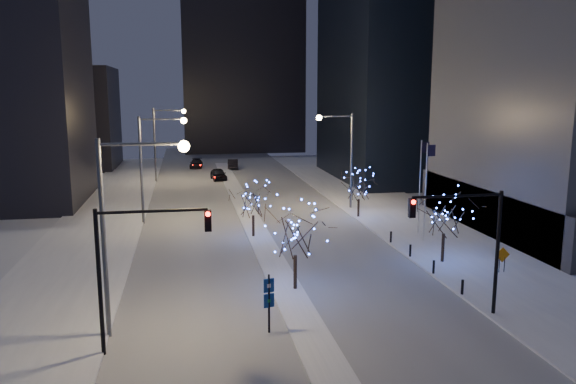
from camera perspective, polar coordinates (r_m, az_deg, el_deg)
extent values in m
plane|color=white|center=(29.08, 2.41, -14.60)|extent=(160.00, 160.00, 0.00)
cube|color=#AAB0B9|center=(62.23, -4.73, -1.14)|extent=(20.00, 130.00, 0.02)
cube|color=white|center=(57.34, -4.24, -2.04)|extent=(2.00, 80.00, 0.15)
cube|color=white|center=(51.73, 13.81, -3.66)|extent=(10.00, 90.00, 0.15)
cube|color=white|center=(48.00, -19.80, -5.05)|extent=(8.00, 90.00, 0.15)
cube|color=black|center=(97.91, -22.39, 6.97)|extent=(18.00, 16.00, 16.00)
cube|color=black|center=(118.67, -4.75, 14.40)|extent=(24.00, 14.00, 42.00)
cylinder|color=#595E66|center=(28.94, -18.22, -4.72)|extent=(0.24, 0.24, 10.00)
cylinder|color=#595E66|center=(27.92, -14.67, 4.74)|extent=(4.00, 0.16, 0.16)
sphere|color=#F1C978|center=(27.86, -10.54, 4.58)|extent=(0.56, 0.56, 0.56)
cylinder|color=#595E66|center=(53.38, -14.69, 2.11)|extent=(0.24, 0.24, 10.00)
cylinder|color=#595E66|center=(52.83, -12.74, 7.24)|extent=(4.00, 0.16, 0.16)
sphere|color=#F1C978|center=(52.80, -10.55, 7.15)|extent=(0.56, 0.56, 0.56)
cylinder|color=#595E66|center=(78.17, -13.39, 4.63)|extent=(0.24, 0.24, 10.00)
cylinder|color=#595E66|center=(77.80, -12.04, 8.13)|extent=(4.00, 0.16, 0.16)
sphere|color=#F1C978|center=(77.78, -10.55, 8.07)|extent=(0.56, 0.56, 0.56)
cylinder|color=#595E66|center=(58.69, 6.45, 3.08)|extent=(0.24, 0.24, 10.00)
cylinder|color=#595E66|center=(57.82, 4.87, 7.68)|extent=(3.50, 0.16, 0.16)
sphere|color=#F1C978|center=(57.39, 3.17, 7.53)|extent=(0.56, 0.56, 0.56)
cylinder|color=black|center=(27.46, -18.59, -8.81)|extent=(0.20, 0.20, 7.00)
cylinder|color=black|center=(26.34, -13.61, -1.91)|extent=(5.00, 0.14, 0.14)
cube|color=black|center=(26.43, -8.14, -2.90)|extent=(0.32, 0.28, 1.00)
sphere|color=#FF0C05|center=(26.17, -8.14, -2.24)|extent=(0.22, 0.22, 0.22)
cylinder|color=black|center=(32.56, 20.48, -5.95)|extent=(0.20, 0.20, 7.00)
cylinder|color=black|center=(30.62, 16.84, -0.39)|extent=(5.00, 0.14, 0.14)
cube|color=black|center=(29.67, 12.48, -1.60)|extent=(0.32, 0.28, 1.00)
sphere|color=#FF0C05|center=(29.44, 12.64, -1.00)|extent=(0.22, 0.22, 0.22)
cylinder|color=silver|center=(46.52, 13.78, -0.06)|extent=(0.10, 0.10, 8.00)
cube|color=black|center=(46.20, 14.35, 4.10)|extent=(0.70, 0.03, 0.90)
cylinder|color=silver|center=(49.01, 13.23, 0.47)|extent=(0.10, 0.10, 8.00)
cube|color=black|center=(48.72, 13.77, 4.43)|extent=(0.70, 0.03, 0.90)
cylinder|color=black|center=(35.75, 17.29, -9.20)|extent=(0.16, 0.16, 0.90)
cylinder|color=black|center=(39.14, 14.58, -7.37)|extent=(0.16, 0.16, 0.90)
cylinder|color=black|center=(42.64, 12.32, -5.83)|extent=(0.16, 0.16, 0.90)
cylinder|color=black|center=(46.22, 10.41, -4.51)|extent=(0.16, 0.16, 0.90)
imported|color=black|center=(78.87, -7.08, 1.80)|extent=(2.32, 4.84, 1.59)
imported|color=black|center=(90.37, -5.61, 2.86)|extent=(2.01, 4.73, 1.52)
imported|color=black|center=(91.90, -9.31, 2.86)|extent=(2.33, 4.95, 1.40)
cylinder|color=black|center=(34.94, 0.73, -8.12)|extent=(0.22, 0.22, 2.13)
cylinder|color=black|center=(47.43, -3.55, -3.44)|extent=(0.22, 0.22, 1.77)
cylinder|color=black|center=(41.81, 15.46, -5.47)|extent=(0.22, 0.22, 2.05)
cylinder|color=black|center=(55.12, 7.17, -1.61)|extent=(0.22, 0.22, 1.71)
cylinder|color=black|center=(29.04, -1.94, -11.29)|extent=(0.11, 0.11, 3.12)
cube|color=navy|center=(28.69, -1.96, -9.47)|extent=(0.55, 0.20, 0.71)
cube|color=navy|center=(28.97, -1.95, -10.97)|extent=(0.55, 0.20, 0.71)
cylinder|color=black|center=(40.69, 20.67, -6.94)|extent=(0.06, 0.06, 1.03)
cylinder|color=black|center=(40.88, 21.13, -6.89)|extent=(0.06, 0.06, 1.03)
cube|color=orange|center=(40.60, 20.96, -5.97)|extent=(1.06, 0.05, 1.06)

